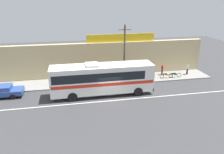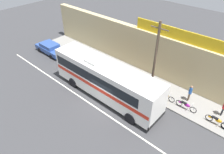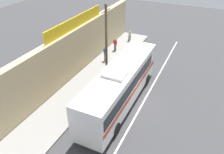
# 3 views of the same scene
# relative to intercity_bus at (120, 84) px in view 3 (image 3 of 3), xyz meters

# --- Properties ---
(ground_plane) EXTENTS (70.00, 70.00, 0.00)m
(ground_plane) POSITION_rel_intercity_bus_xyz_m (0.76, -1.02, -2.07)
(ground_plane) COLOR #3A3A3D
(sidewalk_slab) EXTENTS (30.00, 3.60, 0.14)m
(sidewalk_slab) POSITION_rel_intercity_bus_xyz_m (0.76, 4.18, -2.00)
(sidewalk_slab) COLOR gray
(sidewalk_slab) RESTS_ON ground_plane
(storefront_facade) EXTENTS (30.00, 0.70, 4.80)m
(storefront_facade) POSITION_rel_intercity_bus_xyz_m (0.76, 6.33, 0.33)
(storefront_facade) COLOR tan
(storefront_facade) RESTS_ON ground_plane
(storefront_billboard) EXTENTS (9.54, 0.12, 1.10)m
(storefront_billboard) POSITION_rel_intercity_bus_xyz_m (3.67, 6.33, 3.28)
(storefront_billboard) COLOR gold
(storefront_billboard) RESTS_ON storefront_facade
(road_center_stripe) EXTENTS (30.00, 0.14, 0.01)m
(road_center_stripe) POSITION_rel_intercity_bus_xyz_m (0.76, -1.82, -2.06)
(road_center_stripe) COLOR silver
(road_center_stripe) RESTS_ON ground_plane
(intercity_bus) EXTENTS (11.52, 2.63, 3.78)m
(intercity_bus) POSITION_rel_intercity_bus_xyz_m (0.00, 0.00, 0.00)
(intercity_bus) COLOR white
(intercity_bus) RESTS_ON ground_plane
(utility_pole) EXTENTS (1.60, 0.22, 7.42)m
(utility_pole) POSITION_rel_intercity_bus_xyz_m (3.33, 2.88, 1.92)
(utility_pole) COLOR brown
(utility_pole) RESTS_ON sidewalk_slab
(motorcycle_blue) EXTENTS (1.95, 0.56, 0.94)m
(motorcycle_blue) POSITION_rel_intercity_bus_xyz_m (6.76, 3.32, -1.50)
(motorcycle_blue) COLOR black
(motorcycle_blue) RESTS_ON sidewalk_slab
(motorcycle_purple) EXTENTS (1.91, 0.56, 0.94)m
(motorcycle_purple) POSITION_rel_intercity_bus_xyz_m (9.45, 3.32, -1.50)
(motorcycle_purple) COLOR black
(motorcycle_purple) RESTS_ON sidewalk_slab
(motorcycle_green) EXTENTS (1.91, 0.56, 0.94)m
(motorcycle_green) POSITION_rel_intercity_bus_xyz_m (4.71, 3.28, -1.50)
(motorcycle_green) COLOR black
(motorcycle_green) RESTS_ON sidewalk_slab
(motorcycle_red) EXTENTS (1.84, 0.56, 0.94)m
(motorcycle_red) POSITION_rel_intercity_bus_xyz_m (10.70, 3.25, -1.50)
(motorcycle_red) COLOR black
(motorcycle_red) RESTS_ON sidewalk_slab
(pedestrian_by_curb) EXTENTS (0.30, 0.48, 1.71)m
(pedestrian_by_curb) POSITION_rel_intercity_bus_xyz_m (6.46, 4.59, -0.93)
(pedestrian_by_curb) COLOR brown
(pedestrian_by_curb) RESTS_ON sidewalk_slab
(pedestrian_far_right) EXTENTS (0.30, 0.48, 1.60)m
(pedestrian_far_right) POSITION_rel_intercity_bus_xyz_m (9.44, 4.71, -1.00)
(pedestrian_far_right) COLOR black
(pedestrian_far_right) RESTS_ON sidewalk_slab
(pedestrian_near_shop) EXTENTS (0.30, 0.48, 1.66)m
(pedestrian_near_shop) POSITION_rel_intercity_bus_xyz_m (13.08, 4.19, -0.96)
(pedestrian_near_shop) COLOR black
(pedestrian_near_shop) RESTS_ON sidewalk_slab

